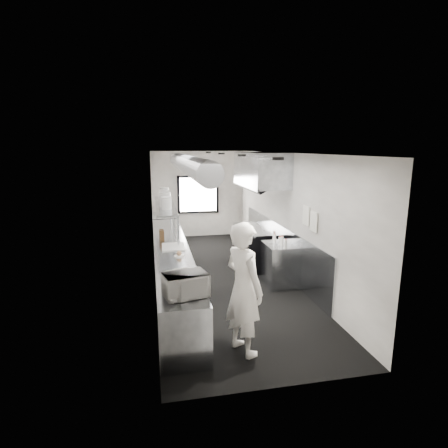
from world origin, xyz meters
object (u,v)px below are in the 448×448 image
line_cook (244,289)px  deli_tub_b (169,275)px  exhaust_hood (260,170)px  plate_stack_d (164,194)px  knife_block (162,235)px  bottle_station (280,264)px  squeeze_bottle_d (275,238)px  plate_stack_c (163,197)px  plate_stack_b (165,199)px  prep_counter (172,268)px  plate_stack_a (166,203)px  deli_tub_a (169,277)px  squeeze_bottle_c (280,241)px  small_plate (179,256)px  squeeze_bottle_b (282,241)px  far_work_table (165,229)px  cutting_board (173,247)px  pass_shelf (165,206)px  squeeze_bottle_e (274,236)px  microwave (185,285)px  squeeze_bottle_a (286,244)px  range (257,246)px

line_cook → deli_tub_b: size_ratio=13.64×
exhaust_hood → plate_stack_d: bearing=158.0°
deli_tub_b → knife_block: 2.46m
bottle_station → squeeze_bottle_d: bearing=117.7°
line_cook → plate_stack_c: 4.48m
line_cook → plate_stack_b: 3.91m
prep_counter → plate_stack_a: bearing=92.8°
deli_tub_a → plate_stack_b: plate_stack_b is taller
plate_stack_d → squeeze_bottle_c: size_ratio=2.04×
plate_stack_b → squeeze_bottle_d: size_ratio=1.90×
small_plate → squeeze_bottle_c: bearing=11.0°
line_cook → squeeze_bottle_b: line_cook is taller
squeeze_bottle_d → small_plate: bearing=-163.7°
plate_stack_b → line_cook: bearing=-76.1°
far_work_table → cutting_board: size_ratio=1.96×
line_cook → deli_tub_a: size_ratio=14.28×
deli_tub_b → squeeze_bottle_c: 2.85m
pass_shelf → bottle_station: bearing=-36.0°
line_cook → squeeze_bottle_c: 2.74m
deli_tub_b → squeeze_bottle_e: bearing=38.3°
plate_stack_b → plate_stack_c: plate_stack_b is taller
plate_stack_d → squeeze_bottle_b: bearing=-47.1°
prep_counter → plate_stack_c: size_ratio=18.85×
exhaust_hood → pass_shelf: bearing=172.5°
prep_counter → knife_block: bearing=104.1°
microwave → deli_tub_a: size_ratio=4.04×
far_work_table → squeeze_bottle_b: squeeze_bottle_b is taller
deli_tub_a → knife_block: size_ratio=0.61×
line_cook → squeeze_bottle_a: bearing=-58.6°
exhaust_hood → range: (-0.06, 0.00, -1.92)m
bottle_station → plate_stack_c: 3.30m
line_cook → squeeze_bottle_a: (1.41, 2.05, 0.03)m
pass_shelf → line_cook: line_cook is taller
prep_counter → plate_stack_a: size_ratio=21.83×
bottle_station → far_work_table: bearing=120.5°
range → squeeze_bottle_b: squeeze_bottle_b is taller
prep_counter → squeeze_bottle_c: (2.26, -0.24, 0.53)m
exhaust_hood → deli_tub_a: 4.16m
prep_counter → squeeze_bottle_b: 2.36m
small_plate → squeeze_bottle_c: (2.15, 0.42, 0.07)m
exhaust_hood → microwave: bearing=-120.5°
small_plate → plate_stack_b: (-0.16, 1.78, 0.83)m
line_cook → squeeze_bottle_e: (1.40, 2.73, 0.03)m
pass_shelf → prep_counter: bearing=-88.4°
line_cook → squeeze_bottle_a: size_ratio=10.57×
prep_counter → range: 2.50m
prep_counter → cutting_board: bearing=18.3°
prep_counter → microwave: size_ratio=10.98×
exhaust_hood → plate_stack_a: exhaust_hood is taller
pass_shelf → range: 2.49m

